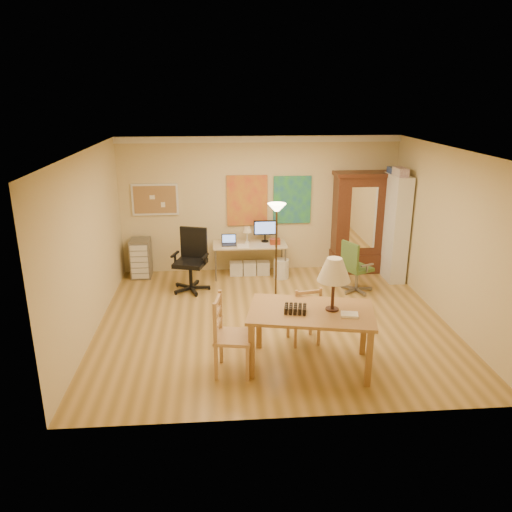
{
  "coord_description": "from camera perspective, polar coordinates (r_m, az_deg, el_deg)",
  "views": [
    {
      "loc": [
        -0.83,
        -7.23,
        3.5
      ],
      "look_at": [
        -0.24,
        0.3,
        1.01
      ],
      "focal_mm": 35.0,
      "sensor_mm": 36.0,
      "label": 1
    }
  ],
  "objects": [
    {
      "name": "bookshelf",
      "position": [
        9.95,
        15.56,
        3.11
      ],
      "size": [
        0.3,
        0.81,
        2.03
      ],
      "color": "white",
      "rests_on": "floor"
    },
    {
      "name": "dining_table",
      "position": [
        6.49,
        7.25,
        -4.94
      ],
      "size": [
        1.77,
        1.27,
        1.51
      ],
      "color": "olive",
      "rests_on": "floor"
    },
    {
      "name": "ladder_chair_left",
      "position": [
        6.5,
        -2.88,
        -9.28
      ],
      "size": [
        0.54,
        0.56,
        1.06
      ],
      "color": "#A2754A",
      "rests_on": "floor"
    },
    {
      "name": "armoire",
      "position": [
        10.22,
        11.7,
        3.03
      ],
      "size": [
        1.1,
        0.52,
        2.02
      ],
      "color": "#3C1A10",
      "rests_on": "floor"
    },
    {
      "name": "office_chair_green",
      "position": [
        9.29,
        11.29,
        -2.51
      ],
      "size": [
        0.6,
        0.59,
        0.97
      ],
      "color": "slate",
      "rests_on": "floor"
    },
    {
      "name": "wastebin",
      "position": [
        9.82,
        2.9,
        -1.45
      ],
      "size": [
        0.3,
        0.3,
        0.38
      ],
      "primitive_type": "cylinder",
      "color": "silver",
      "rests_on": "floor"
    },
    {
      "name": "drawer_cart",
      "position": [
        10.07,
        -13.01,
        -0.25
      ],
      "size": [
        0.38,
        0.46,
        0.76
      ],
      "color": "slate",
      "rests_on": "floor"
    },
    {
      "name": "ladder_chair_back",
      "position": [
        7.29,
        5.54,
        -6.85
      ],
      "size": [
        0.47,
        0.46,
        0.89
      ],
      "color": "#A2754A",
      "rests_on": "floor"
    },
    {
      "name": "torchiere_lamp",
      "position": [
        8.44,
        2.37,
        3.74
      ],
      "size": [
        0.31,
        0.31,
        1.73
      ],
      "color": "#3A2B17",
      "rests_on": "floor"
    },
    {
      "name": "crown_molding",
      "position": [
        9.76,
        0.45,
        13.22
      ],
      "size": [
        5.5,
        0.08,
        0.12
      ],
      "primitive_type": "cube",
      "color": "white",
      "rests_on": "floor"
    },
    {
      "name": "corkboard",
      "position": [
        9.98,
        -11.46,
        6.34
      ],
      "size": [
        0.9,
        0.04,
        0.62
      ],
      "primitive_type": "cube",
      "color": "#A3804D",
      "rests_on": "floor"
    },
    {
      "name": "floor",
      "position": [
        8.07,
        1.91,
        -7.43
      ],
      "size": [
        5.5,
        5.5,
        0.0
      ],
      "primitive_type": "plane",
      "color": "olive",
      "rests_on": "ground"
    },
    {
      "name": "office_chair_black",
      "position": [
        9.26,
        -7.39,
        -2.06
      ],
      "size": [
        0.71,
        0.71,
        1.15
      ],
      "color": "black",
      "rests_on": "floor"
    },
    {
      "name": "computer_desk",
      "position": [
        9.9,
        -0.58,
        0.02
      ],
      "size": [
        1.44,
        0.63,
        1.09
      ],
      "color": "beige",
      "rests_on": "floor"
    },
    {
      "name": "art_panel_left",
      "position": [
        9.93,
        -1.02,
        6.35
      ],
      "size": [
        0.8,
        0.04,
        1.0
      ],
      "primitive_type": "cube",
      "color": "gold",
      "rests_on": "floor"
    },
    {
      "name": "art_panel_right",
      "position": [
        10.02,
        4.16,
        6.42
      ],
      "size": [
        0.75,
        0.04,
        0.95
      ],
      "primitive_type": "cube",
      "color": "teal",
      "rests_on": "floor"
    }
  ]
}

